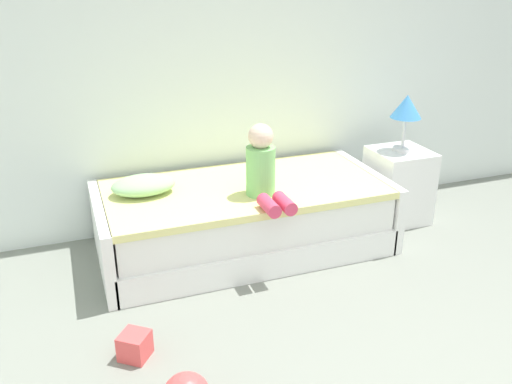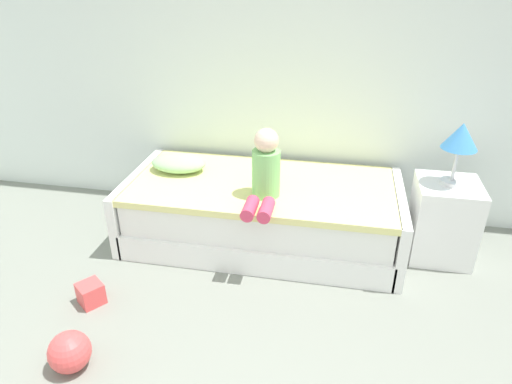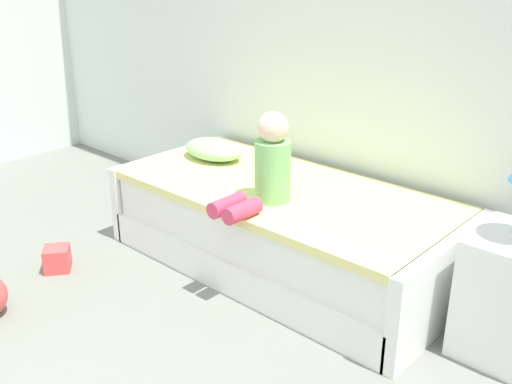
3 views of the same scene
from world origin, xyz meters
The scene contains 5 objects.
wall_rear centered at (0.00, 2.60, 1.45)m, with size 7.20×0.10×2.90m, color silver.
bed centered at (-0.42, 2.00, 0.25)m, with size 2.11×1.00×0.50m.
child_figure centered at (-0.36, 1.77, 0.70)m, with size 0.20×0.51×0.50m.
pillow centered at (-1.12, 2.10, 0.56)m, with size 0.44×0.30×0.13m, color #99CC8C.
toy_block centered at (-1.38, 1.03, 0.07)m, with size 0.15×0.15×0.15m, color #E54C4C.
Camera 3 is at (1.61, -0.49, 1.76)m, focal length 41.31 mm.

